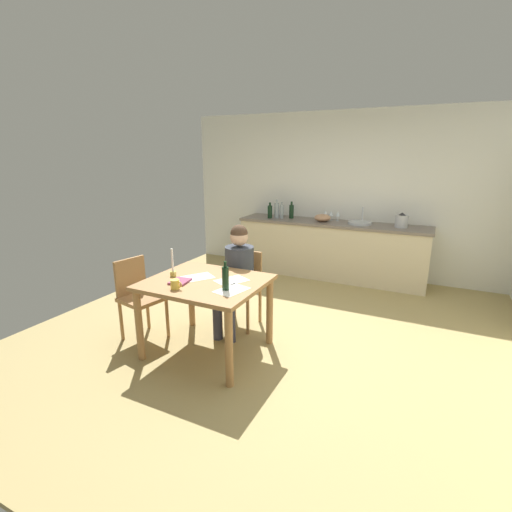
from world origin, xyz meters
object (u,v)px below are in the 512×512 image
Objects in this scene: chair_side_empty at (139,295)px; sink_unit at (360,223)px; bottle_vinegar at (277,210)px; mixing_bowl at (323,218)px; wine_bottle_on_table at (225,278)px; book_magazine at (180,281)px; bottle_wine_red at (282,212)px; coffee_mug at (175,284)px; dining_table at (206,291)px; chair_at_table at (243,285)px; bottle_oil at (270,212)px; stovetop_kettle at (401,221)px; person_seated at (237,272)px; bottle_sauce at (291,211)px; wine_glass_near_sink at (338,214)px; wine_glass_back_left at (325,213)px; wine_glass_by_kettle at (331,214)px; candlestick at (173,269)px.

chair_side_empty is 3.44m from sink_unit.
bottle_vinegar is 0.78m from mixing_bowl.
bottle_vinegar is (-0.77, 2.98, 0.16)m from wine_bottle_on_table.
bottle_vinegar is (-0.27, 2.99, 0.27)m from book_magazine.
mixing_bowl is (1.13, 2.94, 0.47)m from chair_side_empty.
coffee_mug is at bearing -85.29° from bottle_wine_red.
chair_at_table reaches higher than dining_table.
stovetop_kettle is (2.06, 0.09, -0.01)m from bottle_oil.
stovetop_kettle is at bearing 68.48° from wine_bottle_on_table.
wine_bottle_on_table is 0.87× the size of bottle_vinegar.
chair_side_empty is 3.24× the size of bottle_wine_red.
person_seated reaches higher than bottle_sauce.
coffee_mug is 0.75× the size of wine_glass_near_sink.
wine_glass_back_left is at bearing 166.04° from sink_unit.
mixing_bowl is 1.68× the size of wine_glass_by_kettle.
bottle_vinegar reaches higher than person_seated.
bottle_vinegar is at bearing 86.93° from book_magazine.
wine_glass_by_kettle is at bearing 12.33° from bottle_wine_red.
wine_bottle_on_table is 3.08m from bottle_vinegar.
dining_table is 5.67× the size of book_magazine.
book_magazine is (-0.21, -0.73, 0.09)m from person_seated.
dining_table is at bearing -97.74° from wine_glass_by_kettle.
chair_side_empty is 3.37× the size of mixing_bowl.
book_magazine is at bearing -106.36° from person_seated.
sink_unit is at bearing 69.13° from person_seated.
coffee_mug is 0.59× the size of book_magazine.
wine_glass_by_kettle is at bearing 13.97° from bottle_oil.
dining_table is at bearing -96.03° from wine_glass_back_left.
bottle_wine_red reaches higher than bottle_oil.
wine_glass_by_kettle and wine_glass_back_left have the same top height.
chair_side_empty is at bearing -136.76° from chair_at_table.
chair_side_empty is 3.95× the size of stovetop_kettle.
chair_at_table is at bearing -97.38° from wine_glass_back_left.
bottle_wine_red is 1.22× the size of stovetop_kettle.
chair_side_empty is 3.78m from stovetop_kettle.
person_seated is at bearing -110.87° from sink_unit.
dining_table is 3.99× the size of bottle_sauce.
wine_glass_by_kettle is (0.77, 3.07, 0.17)m from candlestick.
wine_glass_back_left is at bearing 72.65° from book_magazine.
person_seated is 0.90m from coffee_mug.
wine_glass_near_sink is (0.22, 3.17, 0.14)m from wine_bottle_on_table.
wine_glass_back_left is (-0.59, 0.15, 0.09)m from sink_unit.
person_seated is 0.74m from candlestick.
stovetop_kettle is at bearing 62.58° from dining_table.
mixing_bowl is (0.70, 0.01, -0.06)m from bottle_wine_red.
book_magazine is 3.27m from wine_glass_near_sink.
bottle_oil is (-1.47, -0.10, 0.09)m from sink_unit.
person_seated reaches higher than candlestick.
candlestick is 0.67m from wine_bottle_on_table.
wine_bottle_on_table is 1.22× the size of stovetop_kettle.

